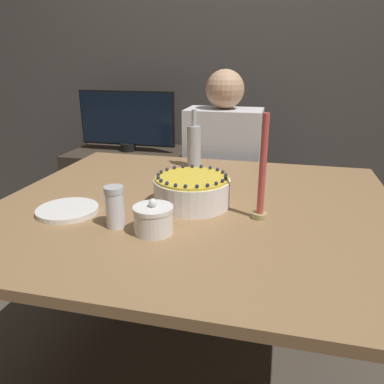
# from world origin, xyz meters

# --- Properties ---
(ground_plane) EXTENTS (12.00, 12.00, 0.00)m
(ground_plane) POSITION_xyz_m (0.00, 0.00, 0.00)
(ground_plane) COLOR #4C4238
(wall_behind) EXTENTS (8.00, 0.05, 2.60)m
(wall_behind) POSITION_xyz_m (0.00, 1.40, 1.30)
(wall_behind) COLOR #4C4742
(wall_behind) RESTS_ON ground_plane
(dining_table) EXTENTS (1.36, 1.19, 0.75)m
(dining_table) POSITION_xyz_m (0.00, 0.00, 0.65)
(dining_table) COLOR #936D47
(dining_table) RESTS_ON ground_plane
(cake) EXTENTS (0.26, 0.26, 0.11)m
(cake) POSITION_xyz_m (-0.01, -0.01, 0.80)
(cake) COLOR white
(cake) RESTS_ON dining_table
(sugar_bowl) EXTENTS (0.12, 0.12, 0.10)m
(sugar_bowl) POSITION_xyz_m (-0.06, -0.25, 0.80)
(sugar_bowl) COLOR white
(sugar_bowl) RESTS_ON dining_table
(sugar_shaker) EXTENTS (0.06, 0.06, 0.13)m
(sugar_shaker) POSITION_xyz_m (-0.19, -0.24, 0.82)
(sugar_shaker) COLOR white
(sugar_shaker) RESTS_ON dining_table
(plate_stack) EXTENTS (0.20, 0.20, 0.02)m
(plate_stack) POSITION_xyz_m (-0.38, -0.18, 0.76)
(plate_stack) COLOR white
(plate_stack) RESTS_ON dining_table
(candle) EXTENTS (0.05, 0.05, 0.33)m
(candle) POSITION_xyz_m (0.23, -0.08, 0.89)
(candle) COLOR tan
(candle) RESTS_ON dining_table
(bottle) EXTENTS (0.06, 0.06, 0.26)m
(bottle) POSITION_xyz_m (-0.11, 0.45, 0.85)
(bottle) COLOR #B2B7BC
(bottle) RESTS_ON dining_table
(person_man_blue_shirt) EXTENTS (0.40, 0.34, 1.18)m
(person_man_blue_shirt) POSITION_xyz_m (-0.03, 0.80, 0.51)
(person_man_blue_shirt) COLOR #595960
(person_man_blue_shirt) RESTS_ON ground_plane
(side_cabinet) EXTENTS (0.74, 0.52, 0.64)m
(side_cabinet) POSITION_xyz_m (-0.71, 1.10, 0.32)
(side_cabinet) COLOR #382D23
(side_cabinet) RESTS_ON ground_plane
(tv_monitor) EXTENTS (0.64, 0.10, 0.39)m
(tv_monitor) POSITION_xyz_m (-0.71, 1.10, 0.85)
(tv_monitor) COLOR black
(tv_monitor) RESTS_ON side_cabinet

